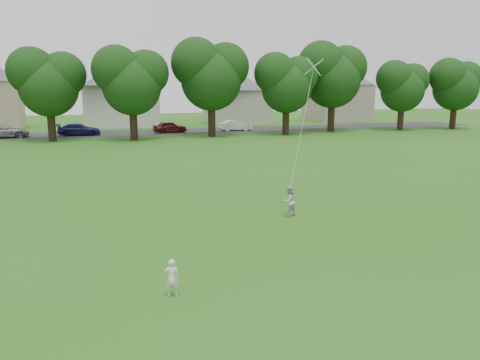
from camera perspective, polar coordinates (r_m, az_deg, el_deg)
name	(u,v)px	position (r m, az deg, el deg)	size (l,w,h in m)	color
ground	(273,273)	(13.32, 4.03, -11.30)	(160.00, 160.00, 0.00)	#265513
street	(128,133)	(53.79, -13.46, 5.58)	(90.00, 7.00, 0.01)	#2D2D30
toddler	(172,278)	(11.91, -8.31, -11.70)	(0.35, 0.23, 0.97)	silver
older_boy	(289,201)	(18.81, 5.97, -2.57)	(0.60, 0.47, 1.24)	beige
kite	(302,130)	(19.14, 7.51, 6.08)	(1.23, 1.08, 5.53)	silver
tree_row	(151,74)	(47.78, -10.78, 12.60)	(79.01, 8.53, 10.68)	black
parked_cars	(45,130)	(52.66, -22.71, 5.59)	(45.96, 2.63, 1.27)	black
house_row	(117,89)	(63.49, -14.80, 10.64)	(76.03, 13.35, 10.39)	silver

